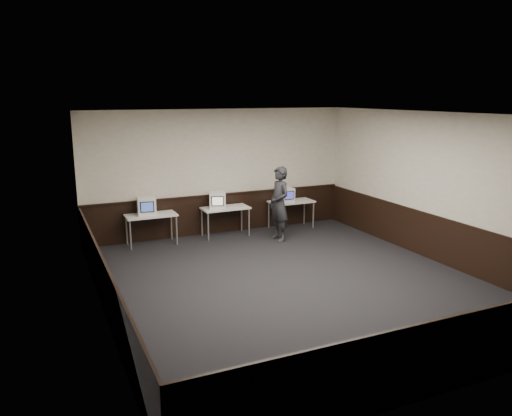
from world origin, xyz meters
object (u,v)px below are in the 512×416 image
at_px(emac_left, 147,206).
at_px(person, 279,204).
at_px(desk_left, 151,217).
at_px(emac_right, 286,195).
at_px(desk_right, 291,203).
at_px(emac_center, 217,200).
at_px(desk_center, 225,210).

height_order(emac_left, person, person).
bearing_deg(desk_left, emac_left, 163.74).
height_order(emac_right, person, person).
distance_m(desk_right, emac_center, 2.13).
height_order(desk_left, person, person).
distance_m(desk_center, emac_center, 0.34).
bearing_deg(emac_center, desk_center, 19.59).
height_order(desk_center, emac_right, emac_right).
height_order(desk_center, desk_right, same).
bearing_deg(emac_left, emac_center, 7.16).
relative_size(emac_left, emac_right, 1.21).
bearing_deg(emac_center, desk_right, 19.18).
distance_m(desk_center, desk_right, 1.90).
bearing_deg(person, emac_right, 140.38).
bearing_deg(desk_right, desk_center, 180.00).
relative_size(desk_left, emac_right, 2.88).
height_order(desk_center, person, person).
height_order(emac_left, emac_center, emac_left).
relative_size(desk_right, emac_center, 2.25).
distance_m(emac_left, emac_right, 3.70).
relative_size(desk_center, person, 0.65).
bearing_deg(emac_left, desk_center, 7.30).
bearing_deg(emac_right, desk_right, 7.26).
distance_m(desk_center, emac_right, 1.73).
distance_m(desk_left, person, 3.12).
relative_size(desk_left, person, 0.65).
bearing_deg(desk_right, desk_left, 180.00).
bearing_deg(emac_right, desk_left, 177.81).
relative_size(desk_left, desk_center, 1.00).
bearing_deg(desk_center, emac_right, -1.00).
xyz_separation_m(desk_left, emac_right, (3.61, -0.03, 0.26)).
bearing_deg(emac_left, desk_right, 7.66).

